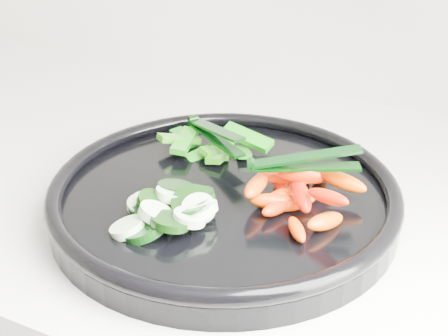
% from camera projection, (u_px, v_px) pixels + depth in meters
% --- Properties ---
extents(veggie_tray, '(0.42, 0.42, 0.04)m').
position_uv_depth(veggie_tray, '(224.00, 196.00, 0.67)').
color(veggie_tray, black).
rests_on(veggie_tray, counter).
extents(cucumber_pile, '(0.11, 0.13, 0.04)m').
position_uv_depth(cucumber_pile, '(169.00, 208.00, 0.62)').
color(cucumber_pile, black).
rests_on(cucumber_pile, veggie_tray).
extents(carrot_pile, '(0.12, 0.16, 0.05)m').
position_uv_depth(carrot_pile, '(300.00, 190.00, 0.64)').
color(carrot_pile, '#E53600').
rests_on(carrot_pile, veggie_tray).
extents(pepper_pile, '(0.14, 0.09, 0.03)m').
position_uv_depth(pepper_pile, '(211.00, 145.00, 0.75)').
color(pepper_pile, '#216F0A').
rests_on(pepper_pile, veggie_tray).
extents(tong_carrot, '(0.11, 0.06, 0.02)m').
position_uv_depth(tong_carrot, '(302.00, 162.00, 0.62)').
color(tong_carrot, black).
rests_on(tong_carrot, carrot_pile).
extents(tong_pepper, '(0.10, 0.07, 0.02)m').
position_uv_depth(tong_pepper, '(214.00, 133.00, 0.74)').
color(tong_pepper, black).
rests_on(tong_pepper, pepper_pile).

